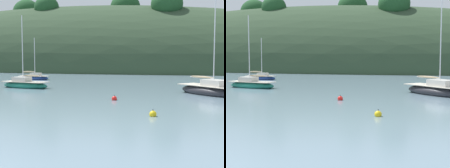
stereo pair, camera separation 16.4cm
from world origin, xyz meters
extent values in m
ellipsoid|color=#2D422B|center=(-25.00, 71.72, 0.00)|extent=(150.00, 36.00, 30.90)
ellipsoid|color=#1E4723|center=(-11.59, 71.86, 14.86)|extent=(7.11, 6.46, 6.46)
ellipsoid|color=#1E4723|center=(-38.97, 74.37, 14.92)|extent=(7.39, 6.71, 6.71)
ellipsoid|color=#1E4723|center=(-1.00, 65.13, 14.26)|extent=(6.68, 6.08, 6.08)
ellipsoid|color=#1E4723|center=(-29.00, 65.98, 14.70)|extent=(5.83, 5.30, 5.30)
ellipsoid|color=#232328|center=(8.00, 24.90, 0.31)|extent=(6.77, 6.53, 1.12)
cube|color=beige|center=(8.00, 24.90, 0.81)|extent=(6.23, 6.00, 0.06)
cube|color=beige|center=(8.41, 24.52, 1.11)|extent=(2.70, 2.67, 0.59)
cylinder|color=silver|center=(8.26, 24.67, 5.04)|extent=(0.09, 0.09, 8.45)
cylinder|color=silver|center=(7.18, 25.67, 1.53)|extent=(2.21, 2.06, 0.07)
ellipsoid|color=tan|center=(7.18, 25.67, 1.58)|extent=(2.21, 2.07, 0.20)
ellipsoid|color=navy|center=(-17.32, 38.03, 0.20)|extent=(4.78, 2.01, 0.75)
cube|color=beige|center=(-17.32, 38.03, 0.54)|extent=(4.40, 1.85, 0.06)
cube|color=beige|center=(-16.95, 38.07, 0.77)|extent=(1.58, 1.16, 0.46)
cylinder|color=silver|center=(-17.08, 38.05, 3.35)|extent=(0.09, 0.09, 5.63)
cylinder|color=silver|center=(-18.06, 37.96, 1.12)|extent=(1.95, 0.25, 0.07)
ellipsoid|color=tan|center=(-18.06, 37.96, 1.17)|extent=(1.89, 0.37, 0.20)
ellipsoid|color=#196B56|center=(-11.85, 26.24, 0.26)|extent=(6.04, 2.86, 0.93)
cube|color=beige|center=(-11.85, 26.24, 0.67)|extent=(5.56, 2.63, 0.06)
cube|color=beige|center=(-12.31, 26.31, 0.94)|extent=(2.04, 1.56, 0.53)
cylinder|color=silver|center=(-12.14, 26.28, 4.34)|extent=(0.09, 0.09, 7.33)
cylinder|color=silver|center=(-10.93, 26.09, 1.32)|extent=(2.42, 0.45, 0.07)
ellipsoid|color=tan|center=(-10.93, 26.09, 1.37)|extent=(2.34, 0.56, 0.20)
sphere|color=red|center=(0.55, 18.77, 0.12)|extent=(0.44, 0.44, 0.44)
cylinder|color=black|center=(0.55, 18.77, 0.39)|extent=(0.04, 0.04, 0.10)
sphere|color=yellow|center=(4.72, 12.35, 0.12)|extent=(0.44, 0.44, 0.44)
cylinder|color=black|center=(4.72, 12.35, 0.39)|extent=(0.04, 0.04, 0.10)
camera|label=1|loc=(7.90, -7.65, 3.62)|focal=54.95mm
camera|label=2|loc=(8.06, -7.60, 3.62)|focal=54.95mm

